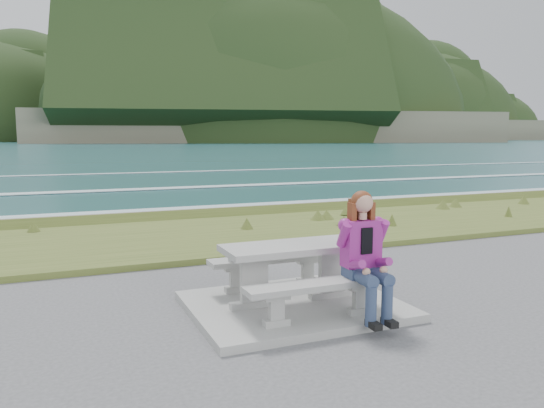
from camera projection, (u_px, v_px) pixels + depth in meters
name	position (u px, v px, depth m)	size (l,w,h in m)	color
concrete_slab	(294.00, 306.00, 6.75)	(2.60, 2.10, 0.10)	gray
picnic_table	(294.00, 257.00, 6.67)	(1.80, 0.75, 0.75)	gray
bench_landward	(320.00, 290.00, 6.06)	(1.80, 0.35, 0.45)	gray
bench_seaward	(273.00, 263.00, 7.34)	(1.80, 0.35, 0.45)	gray
grass_verge	(195.00, 239.00, 11.33)	(160.00, 4.50, 0.22)	#455921
shore_drop	(168.00, 220.00, 13.99)	(160.00, 0.80, 2.20)	#5E5846
ocean	(107.00, 206.00, 29.95)	(1600.00, 1600.00, 0.09)	#1F5359
headland_range	(299.00, 126.00, 442.83)	(729.83, 363.95, 188.87)	#5E5846
seated_woman	(367.00, 272.00, 6.11)	(0.45, 0.76, 1.47)	navy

